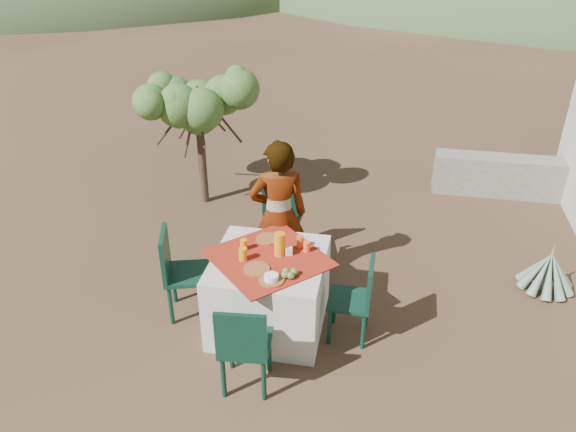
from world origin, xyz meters
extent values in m
plane|color=#312316|center=(0.00, 0.00, 0.00)|extent=(160.00, 160.00, 0.00)
cube|color=silver|center=(0.65, 0.10, 0.38)|extent=(1.02, 1.02, 0.75)
cube|color=maroon|center=(0.65, 0.10, 0.76)|extent=(1.30, 1.30, 0.01)
cylinder|color=black|center=(0.43, 0.96, 0.22)|extent=(0.04, 0.04, 0.45)
cylinder|color=black|center=(0.76, 1.04, 0.22)|extent=(0.04, 0.04, 0.45)
cylinder|color=black|center=(0.35, 1.29, 0.22)|extent=(0.04, 0.04, 0.45)
cylinder|color=black|center=(0.68, 1.37, 0.22)|extent=(0.04, 0.04, 0.45)
cube|color=black|center=(0.56, 1.17, 0.45)|extent=(0.51, 0.51, 0.04)
cube|color=black|center=(0.51, 1.35, 0.69)|extent=(0.42, 0.14, 0.44)
cylinder|color=black|center=(0.78, -0.51, 0.22)|extent=(0.04, 0.04, 0.44)
cylinder|color=black|center=(0.45, -0.54, 0.22)|extent=(0.04, 0.04, 0.44)
cylinder|color=black|center=(0.81, -0.84, 0.22)|extent=(0.04, 0.04, 0.44)
cylinder|color=black|center=(0.48, -0.87, 0.22)|extent=(0.04, 0.04, 0.44)
cube|color=black|center=(0.63, -0.69, 0.44)|extent=(0.44, 0.44, 0.04)
cube|color=black|center=(0.65, -0.88, 0.67)|extent=(0.41, 0.07, 0.43)
cylinder|color=black|center=(0.05, 0.01, 0.23)|extent=(0.04, 0.04, 0.45)
cylinder|color=black|center=(-0.04, 0.34, 0.23)|extent=(0.04, 0.04, 0.45)
cylinder|color=black|center=(-0.27, -0.08, 0.23)|extent=(0.04, 0.04, 0.45)
cylinder|color=black|center=(-0.37, 0.25, 0.23)|extent=(0.04, 0.04, 0.45)
cube|color=black|center=(-0.16, 0.13, 0.45)|extent=(0.52, 0.52, 0.04)
cube|color=black|center=(-0.34, 0.08, 0.70)|extent=(0.16, 0.42, 0.44)
cylinder|color=black|center=(1.26, 0.23, 0.20)|extent=(0.04, 0.04, 0.41)
cylinder|color=black|center=(1.25, -0.08, 0.20)|extent=(0.04, 0.04, 0.41)
cylinder|color=black|center=(1.57, 0.22, 0.20)|extent=(0.04, 0.04, 0.41)
cylinder|color=black|center=(1.56, -0.09, 0.20)|extent=(0.04, 0.04, 0.41)
cube|color=black|center=(1.41, 0.07, 0.41)|extent=(0.39, 0.39, 0.04)
cube|color=black|center=(1.58, 0.07, 0.63)|extent=(0.05, 0.38, 0.40)
imported|color=#8C6651|center=(0.60, 0.79, 0.81)|extent=(0.69, 0.57, 1.62)
cylinder|color=#4A3225|center=(-0.76, 2.43, 0.61)|extent=(0.10, 0.10, 1.22)
sphere|color=#2D561F|center=(-0.76, 2.43, 1.22)|extent=(0.52, 0.52, 0.52)
sphere|color=#2D561F|center=(-0.28, 2.43, 1.35)|extent=(0.49, 0.49, 0.49)
sphere|color=#2D561F|center=(-1.19, 2.51, 1.30)|extent=(0.45, 0.45, 0.45)
sphere|color=#2D561F|center=(-0.67, 2.90, 1.39)|extent=(0.47, 0.47, 0.47)
sphere|color=#2D561F|center=(-0.72, 1.99, 1.26)|extent=(0.42, 0.42, 0.42)
sphere|color=slate|center=(3.39, 1.19, 0.04)|extent=(0.19, 0.19, 0.19)
cone|color=slate|center=(3.39, 1.19, 0.29)|extent=(0.11, 0.11, 0.56)
cone|color=slate|center=(3.50, 1.14, 0.22)|extent=(0.33, 0.21, 0.48)
cone|color=slate|center=(3.51, 1.21, 0.22)|extent=(0.34, 0.16, 0.47)
cone|color=slate|center=(3.47, 1.28, 0.22)|extent=(0.27, 0.29, 0.49)
cone|color=slate|center=(3.40, 1.31, 0.22)|extent=(0.14, 0.34, 0.47)
cone|color=slate|center=(3.32, 1.30, 0.22)|extent=(0.23, 0.32, 0.49)
cone|color=slate|center=(3.27, 1.24, 0.22)|extent=(0.33, 0.21, 0.48)
cone|color=slate|center=(3.26, 1.16, 0.22)|extent=(0.34, 0.16, 0.47)
cone|color=slate|center=(3.30, 1.10, 0.22)|extent=(0.27, 0.29, 0.49)
cone|color=slate|center=(3.37, 1.06, 0.22)|extent=(0.14, 0.34, 0.47)
cone|color=slate|center=(3.45, 1.08, 0.22)|extent=(0.23, 0.32, 0.49)
cube|color=gray|center=(3.60, 3.40, 0.28)|extent=(2.60, 0.35, 0.55)
cylinder|color=brown|center=(0.58, 0.40, 0.77)|extent=(0.22, 0.22, 0.01)
cylinder|color=brown|center=(0.59, -0.11, 0.77)|extent=(0.24, 0.24, 0.01)
cylinder|color=orange|center=(0.40, 0.19, 0.81)|extent=(0.07, 0.07, 0.11)
cylinder|color=orange|center=(0.44, 0.02, 0.82)|extent=(0.08, 0.08, 0.12)
cylinder|color=orange|center=(0.74, 0.16, 0.87)|extent=(0.10, 0.10, 0.22)
cylinder|color=brown|center=(0.75, -0.24, 0.77)|extent=(0.23, 0.23, 0.01)
cylinder|color=white|center=(0.75, -0.24, 0.80)|extent=(0.12, 0.12, 0.05)
cylinder|color=orange|center=(0.98, 0.27, 0.81)|extent=(0.06, 0.06, 0.10)
cylinder|color=orange|center=(0.90, 0.34, 0.82)|extent=(0.07, 0.07, 0.11)
cube|color=white|center=(0.82, 0.17, 0.80)|extent=(0.07, 0.06, 0.08)
sphere|color=#597C2D|center=(0.86, -0.14, 0.80)|extent=(0.07, 0.07, 0.07)
sphere|color=#597C2D|center=(0.93, -0.13, 0.80)|extent=(0.07, 0.07, 0.07)
sphere|color=#597C2D|center=(0.91, -0.19, 0.80)|extent=(0.07, 0.07, 0.07)
sphere|color=#597C2D|center=(0.86, -0.19, 0.80)|extent=(0.07, 0.07, 0.07)
camera|label=1|loc=(1.62, -4.04, 3.58)|focal=35.00mm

